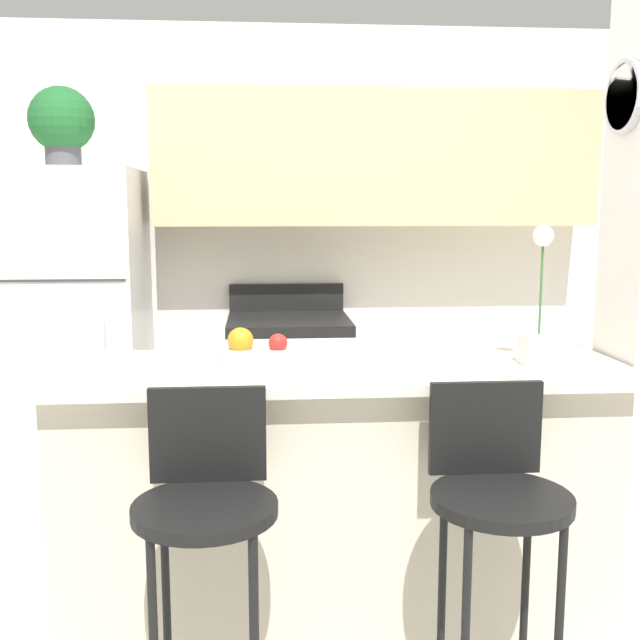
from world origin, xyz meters
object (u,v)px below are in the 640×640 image
object	(u,v)px
potted_plant_on_fridge	(62,123)
fruit_bowl	(258,354)
bar_stool_left	(206,512)
trash_bin	(183,464)
stove_range	(289,397)
bar_stool_right	(497,503)
orchid_vase	(539,325)
refrigerator	(72,331)

from	to	relation	value
potted_plant_on_fridge	fruit_bowl	world-z (taller)	potted_plant_on_fridge
bar_stool_left	trash_bin	bearing A→B (deg)	98.10
stove_range	fruit_bowl	bearing A→B (deg)	-95.95
bar_stool_right	orchid_vase	distance (m)	0.68
bar_stool_right	orchid_vase	world-z (taller)	orchid_vase
bar_stool_left	bar_stool_right	size ratio (longest dim) A/B	1.00
refrigerator	bar_stool_right	size ratio (longest dim) A/B	1.70
potted_plant_on_fridge	fruit_bowl	size ratio (longest dim) A/B	1.45
bar_stool_right	potted_plant_on_fridge	size ratio (longest dim) A/B	2.43
bar_stool_left	orchid_vase	size ratio (longest dim) A/B	2.15
stove_range	bar_stool_right	size ratio (longest dim) A/B	1.06
bar_stool_right	fruit_bowl	bearing A→B (deg)	141.78
fruit_bowl	bar_stool_right	bearing A→B (deg)	-38.22
potted_plant_on_fridge	orchid_vase	bearing A→B (deg)	-39.95
trash_bin	potted_plant_on_fridge	bearing A→B (deg)	156.75
potted_plant_on_fridge	trash_bin	world-z (taller)	potted_plant_on_fridge
bar_stool_right	trash_bin	xyz separation A→B (m)	(-1.08, 1.82, -0.50)
bar_stool_left	potted_plant_on_fridge	world-z (taller)	potted_plant_on_fridge
trash_bin	orchid_vase	bearing A→B (deg)	-45.49
bar_stool_left	bar_stool_right	bearing A→B (deg)	0.00
orchid_vase	trash_bin	distance (m)	2.14
refrigerator	bar_stool_right	bearing A→B (deg)	-51.10
refrigerator	bar_stool_left	size ratio (longest dim) A/B	1.70
refrigerator	potted_plant_on_fridge	xyz separation A→B (m)	(-0.00, 0.00, 1.09)
bar_stool_left	fruit_bowl	size ratio (longest dim) A/B	3.52
bar_stool_left	trash_bin	distance (m)	1.90
trash_bin	refrigerator	bearing A→B (deg)	156.76
refrigerator	stove_range	bearing A→B (deg)	2.39
orchid_vase	fruit_bowl	world-z (taller)	orchid_vase
stove_range	trash_bin	distance (m)	0.70
refrigerator	orchid_vase	distance (m)	2.55
potted_plant_on_fridge	orchid_vase	world-z (taller)	potted_plant_on_fridge
stove_range	orchid_vase	xyz separation A→B (m)	(0.78, -1.68, 0.66)
stove_range	potted_plant_on_fridge	size ratio (longest dim) A/B	2.57
bar_stool_left	orchid_vase	bearing A→B (deg)	22.09
fruit_bowl	trash_bin	world-z (taller)	fruit_bowl
stove_range	bar_stool_left	xyz separation A→B (m)	(-0.31, -2.12, 0.23)
bar_stool_left	potted_plant_on_fridge	size ratio (longest dim) A/B	2.43
stove_range	refrigerator	bearing A→B (deg)	-177.61
bar_stool_left	orchid_vase	world-z (taller)	orchid_vase
fruit_bowl	bar_stool_left	bearing A→B (deg)	-105.18
stove_range	bar_stool_right	world-z (taller)	stove_range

